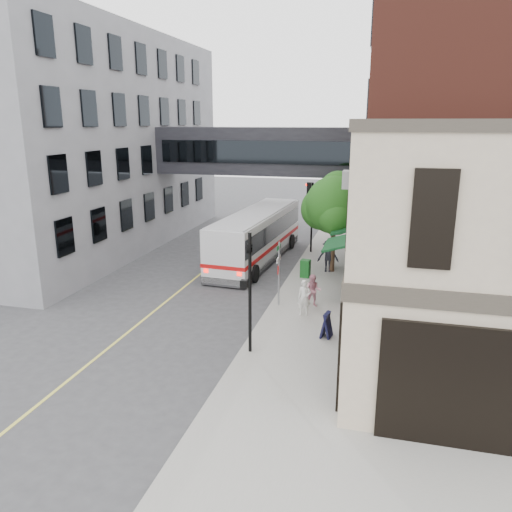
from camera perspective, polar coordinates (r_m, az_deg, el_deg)
The scene contains 16 objects.
ground at distance 17.30m, azimuth -3.79°, elevation -13.91°, with size 120.00×120.00×0.00m, color #38383A.
sidewalk_main at distance 29.65m, azimuth 8.47°, elevation -1.28°, with size 4.00×60.00×0.15m, color gray.
brick_building at distance 29.78m, azimuth 24.97°, elevation 11.10°, with size 13.76×18.00×14.00m.
opposite_building at distance 37.41m, azimuth -21.68°, elevation 12.01°, with size 14.00×24.00×14.00m, color slate.
skyway_bridge at distance 33.31m, azimuth 0.94°, elevation 11.93°, with size 14.00×3.18×3.00m.
traffic_signal_near at distance 17.77m, azimuth -0.80°, elevation -2.57°, with size 0.44×0.22×4.60m.
traffic_signal_far at distance 32.05m, azimuth 6.19°, elevation 6.02°, with size 0.53×0.28×4.50m.
street_sign_pole at distance 22.72m, azimuth 2.62°, elevation -1.37°, with size 0.08×0.75×3.00m.
street_tree at distance 28.02m, azimuth 8.99°, elevation 5.79°, with size 3.80×3.20×5.60m.
lane_marking at distance 27.55m, azimuth -7.14°, elevation -2.67°, with size 0.12×40.00×0.01m, color #D8CC4C.
bus at distance 30.55m, azimuth 0.09°, elevation 2.51°, with size 3.31×11.36×3.02m.
pedestrian_a at distance 21.96m, azimuth 5.54°, elevation -4.75°, with size 0.57×0.38×1.57m, color silver.
pedestrian_b at distance 22.98m, azimuth 6.55°, elevation -3.95°, with size 0.73×0.57×1.51m, color #D08699.
pedestrian_c at distance 28.29m, azimuth 8.25°, elevation 0.00°, with size 1.18×0.68×1.82m, color black.
newspaper_box at distance 27.24m, azimuth 5.66°, elevation -1.43°, with size 0.49×0.43×0.98m, color #13551A.
sandwich_board at distance 19.95m, azimuth 8.07°, elevation -7.80°, with size 0.37×0.57×1.02m, color black.
Camera 1 is at (4.88, -14.31, 8.41)m, focal length 35.00 mm.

